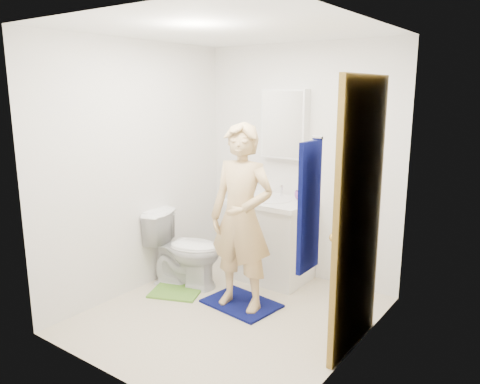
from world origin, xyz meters
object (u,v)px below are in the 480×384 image
medicine_cabinet (285,124)px  soap_dispenser (246,188)px  man (242,218)px  vanity_cabinet (272,242)px  toothbrush_cup (301,195)px  towel (309,207)px  toilet (185,249)px

medicine_cabinet → soap_dispenser: bearing=-138.1°
soap_dispenser → man: man is taller
man → vanity_cabinet: bearing=95.8°
medicine_cabinet → vanity_cabinet: bearing=-90.0°
vanity_cabinet → toothbrush_cup: toothbrush_cup is taller
towel → man: 1.33m
toilet → soap_dispenser: (0.32, 0.61, 0.56)m
toilet → toothbrush_cup: size_ratio=6.19×
man → soap_dispenser: bearing=117.1°
vanity_cabinet → soap_dispenser: (-0.30, -0.04, 0.54)m
toilet → soap_dispenser: bearing=-42.7°
towel → toothbrush_cup: 1.91m
soap_dispenser → toothbrush_cup: bearing=18.5°
medicine_cabinet → toilet: size_ratio=0.92×
vanity_cabinet → toilet: (-0.62, -0.65, -0.02)m
toilet → towel: bearing=-129.8°
medicine_cabinet → toilet: 1.62m
toilet → soap_dispenser: 0.89m
soap_dispenser → man: size_ratio=0.11×
toilet → soap_dispenser: size_ratio=4.06×
vanity_cabinet → soap_dispenser: soap_dispenser is taller
vanity_cabinet → towel: size_ratio=1.00×
soap_dispenser → toilet: bearing=-117.7°
vanity_cabinet → medicine_cabinet: medicine_cabinet is taller
vanity_cabinet → soap_dispenser: bearing=-171.6°
soap_dispenser → towel: bearing=-44.2°
man → toothbrush_cup: bearing=78.1°
toilet → toothbrush_cup: 1.28m
vanity_cabinet → toilet: vanity_cabinet is taller
vanity_cabinet → toilet: size_ratio=1.05×
toilet → man: (0.77, -0.10, 0.47)m
towel → soap_dispenser: bearing=135.8°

